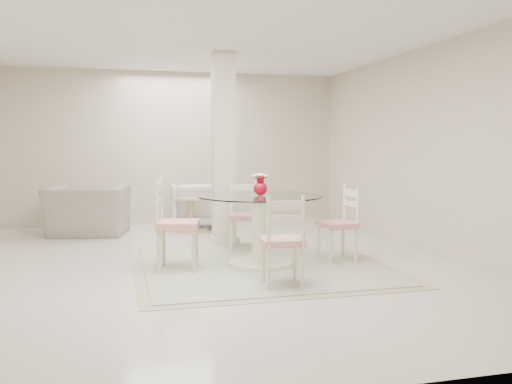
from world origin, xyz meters
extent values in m
plane|color=silver|center=(0.00, 0.00, 0.00)|extent=(7.00, 7.00, 0.00)
cube|color=beige|center=(0.00, 3.50, 1.35)|extent=(6.00, 0.02, 2.70)
cube|color=beige|center=(0.00, -3.50, 1.35)|extent=(6.00, 0.02, 2.70)
cube|color=beige|center=(3.00, 0.00, 1.35)|extent=(0.02, 7.00, 2.70)
cube|color=white|center=(0.00, 0.00, 2.70)|extent=(6.00, 7.00, 0.02)
cube|color=beige|center=(0.50, 1.30, 1.35)|extent=(0.30, 0.30, 2.70)
cube|color=tan|center=(0.63, -0.24, 0.00)|extent=(2.90, 2.90, 0.01)
cube|color=beige|center=(0.63, -0.24, 0.01)|extent=(2.65, 2.65, 0.01)
cylinder|color=#F6EECA|center=(0.63, -0.24, 0.03)|extent=(0.75, 0.75, 0.06)
cylinder|color=#F6EECA|center=(0.63, -0.24, 0.43)|extent=(0.19, 0.19, 0.77)
cylinder|color=#F6EECA|center=(0.63, -0.24, 0.80)|extent=(0.31, 0.31, 0.03)
cylinder|color=white|center=(0.63, -0.24, 0.82)|extent=(1.44, 1.44, 0.01)
ellipsoid|color=#A30516|center=(0.63, -0.24, 0.91)|extent=(0.16, 0.16, 0.16)
cylinder|color=#A30516|center=(0.63, -0.24, 1.00)|extent=(0.09, 0.09, 0.05)
cylinder|color=#A30516|center=(0.63, -0.24, 1.04)|extent=(0.14, 0.14, 0.02)
ellipsoid|color=silver|center=(0.63, -0.24, 1.06)|extent=(0.10, 0.10, 0.04)
ellipsoid|color=silver|center=(0.68, -0.22, 1.05)|extent=(0.10, 0.10, 0.04)
ellipsoid|color=silver|center=(0.59, -0.21, 1.05)|extent=(0.10, 0.10, 0.04)
cylinder|color=#F6E9CA|center=(1.41, -0.11, 0.21)|extent=(0.04, 0.04, 0.42)
cylinder|color=#F6E9CA|center=(1.43, -0.44, 0.21)|extent=(0.04, 0.04, 0.42)
cylinder|color=#F6E9CA|center=(1.74, -0.09, 0.21)|extent=(0.04, 0.04, 0.42)
cylinder|color=#F6E9CA|center=(1.76, -0.42, 0.21)|extent=(0.04, 0.04, 0.42)
cube|color=#B52013|center=(1.58, -0.27, 0.46)|extent=(0.43, 0.43, 0.06)
cube|color=#F6E9CA|center=(1.77, -0.25, 0.77)|extent=(0.07, 0.37, 0.50)
cylinder|color=beige|center=(0.46, 0.58, 0.21)|extent=(0.04, 0.04, 0.43)
cylinder|color=beige|center=(0.79, 0.51, 0.21)|extent=(0.04, 0.04, 0.43)
cylinder|color=beige|center=(0.53, 0.91, 0.21)|extent=(0.04, 0.04, 0.43)
cylinder|color=beige|center=(0.86, 0.84, 0.21)|extent=(0.04, 0.04, 0.43)
cube|color=red|center=(0.66, 0.71, 0.46)|extent=(0.48, 0.48, 0.06)
cube|color=beige|center=(0.70, 0.89, 0.77)|extent=(0.37, 0.12, 0.50)
cylinder|color=beige|center=(-0.17, -0.44, 0.24)|extent=(0.05, 0.05, 0.48)
cylinder|color=beige|center=(-0.09, -0.07, 0.24)|extent=(0.05, 0.05, 0.48)
cylinder|color=beige|center=(-0.54, -0.36, 0.24)|extent=(0.05, 0.05, 0.48)
cylinder|color=beige|center=(-0.46, 0.01, 0.24)|extent=(0.05, 0.05, 0.48)
cube|color=red|center=(-0.32, -0.22, 0.52)|extent=(0.55, 0.55, 0.07)
cube|color=beige|center=(-0.52, -0.17, 0.87)|extent=(0.13, 0.42, 0.57)
cylinder|color=#F3E4C7|center=(0.79, -1.04, 0.21)|extent=(0.04, 0.04, 0.43)
cylinder|color=#F3E4C7|center=(0.46, -1.01, 0.21)|extent=(0.04, 0.04, 0.43)
cylinder|color=#F3E4C7|center=(0.76, -1.38, 0.21)|extent=(0.04, 0.04, 0.43)
cylinder|color=#F3E4C7|center=(0.42, -1.34, 0.21)|extent=(0.04, 0.04, 0.43)
cube|color=#B02212|center=(0.61, -1.19, 0.46)|extent=(0.45, 0.45, 0.07)
cube|color=#F3E4C7|center=(0.59, -1.38, 0.77)|extent=(0.37, 0.08, 0.50)
imported|color=gray|center=(-1.43, 2.57, 0.38)|extent=(1.37, 1.25, 0.77)
imported|color=silver|center=(0.32, 2.91, 0.38)|extent=(0.85, 0.87, 0.76)
cylinder|color=#D7C184|center=(0.18, 2.49, 0.02)|extent=(0.52, 0.52, 0.04)
cylinder|color=#D7C184|center=(0.18, 2.49, 0.28)|extent=(0.08, 0.08, 0.49)
cylinder|color=#D7C184|center=(0.18, 2.49, 0.54)|extent=(0.54, 0.54, 0.03)
camera|label=1|loc=(-0.95, -6.26, 1.41)|focal=38.00mm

